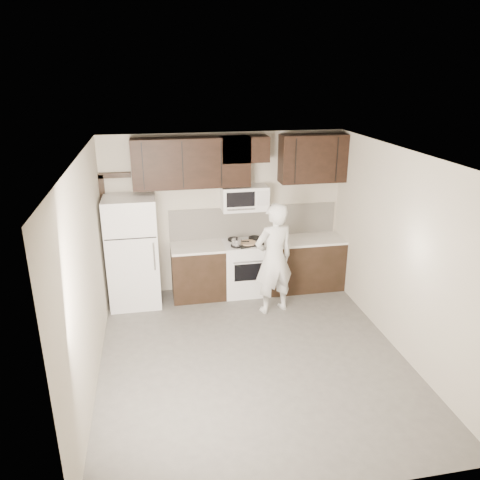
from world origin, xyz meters
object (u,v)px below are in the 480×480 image
object	(u,v)px
microwave	(244,198)
refrigerator	(133,252)
person	(274,259)
stove	(246,267)

from	to	relation	value
microwave	refrigerator	size ratio (longest dim) A/B	0.42
refrigerator	person	xyz separation A→B (m)	(2.15, -0.68, -0.01)
microwave	person	xyz separation A→B (m)	(0.30, -0.85, -0.76)
stove	refrigerator	bearing A→B (deg)	-178.49
microwave	person	bearing A→B (deg)	-70.77
stove	refrigerator	world-z (taller)	refrigerator
stove	refrigerator	distance (m)	1.90
refrigerator	person	world-z (taller)	refrigerator
stove	person	world-z (taller)	person
stove	microwave	size ratio (longest dim) A/B	1.24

